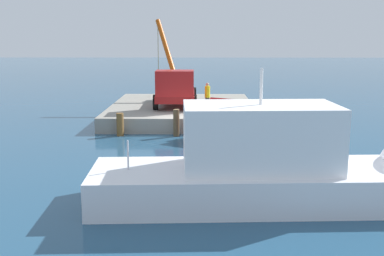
{
  "coord_description": "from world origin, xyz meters",
  "views": [
    {
      "loc": [
        26.82,
        1.08,
        5.63
      ],
      "look_at": [
        0.76,
        0.75,
        0.55
      ],
      "focal_mm": 44.21,
      "sensor_mm": 36.0,
      "label": 1
    }
  ],
  "objects_px": {
    "crane_truck": "(175,88)",
    "dock_worker": "(207,96)",
    "salvaged_car": "(209,131)",
    "moored_yacht": "(331,184)"
  },
  "relations": [
    {
      "from": "crane_truck",
      "to": "dock_worker",
      "type": "bearing_deg",
      "value": 66.15
    },
    {
      "from": "crane_truck",
      "to": "dock_worker",
      "type": "distance_m",
      "value": 2.4
    },
    {
      "from": "crane_truck",
      "to": "salvaged_car",
      "type": "bearing_deg",
      "value": 17.11
    },
    {
      "from": "dock_worker",
      "to": "salvaged_car",
      "type": "xyz_separation_m",
      "value": [
        6.05,
        -0.01,
        -1.14
      ]
    },
    {
      "from": "crane_truck",
      "to": "moored_yacht",
      "type": "distance_m",
      "value": 17.41
    },
    {
      "from": "dock_worker",
      "to": "salvaged_car",
      "type": "distance_m",
      "value": 6.15
    },
    {
      "from": "salvaged_car",
      "to": "crane_truck",
      "type": "bearing_deg",
      "value": -162.89
    },
    {
      "from": "crane_truck",
      "to": "salvaged_car",
      "type": "xyz_separation_m",
      "value": [
        7.0,
        2.16,
        -1.55
      ]
    },
    {
      "from": "dock_worker",
      "to": "moored_yacht",
      "type": "relative_size",
      "value": 0.11
    },
    {
      "from": "crane_truck",
      "to": "dock_worker",
      "type": "height_order",
      "value": "crane_truck"
    }
  ]
}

